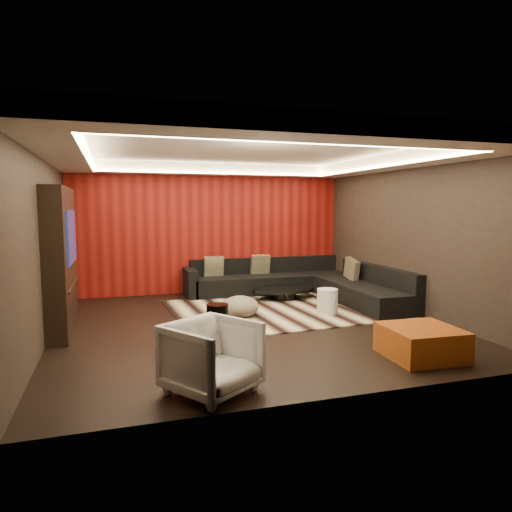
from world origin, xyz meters
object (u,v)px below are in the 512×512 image
object	(u,v)px
drum_stool	(217,317)
orange_ottoman	(421,342)
white_side_table	(327,302)
sectional_sofa	(303,285)
coffee_table	(284,293)
armchair	(212,357)

from	to	relation	value
drum_stool	orange_ottoman	bearing A→B (deg)	-41.91
white_side_table	sectional_sofa	bearing A→B (deg)	82.56
coffee_table	sectional_sofa	size ratio (longest dim) A/B	0.36
white_side_table	orange_ottoman	world-z (taller)	white_side_table
coffee_table	armchair	size ratio (longest dim) A/B	1.62
drum_stool	white_side_table	size ratio (longest dim) A/B	0.87
coffee_table	drum_stool	world-z (taller)	drum_stool
drum_stool	white_side_table	world-z (taller)	white_side_table
white_side_table	coffee_table	bearing A→B (deg)	101.00
coffee_table	armchair	bearing A→B (deg)	-119.66
drum_stool	armchair	size ratio (longest dim) A/B	0.48
orange_ottoman	drum_stool	bearing A→B (deg)	138.09
sectional_sofa	drum_stool	bearing A→B (deg)	-137.95
drum_stool	orange_ottoman	size ratio (longest dim) A/B	0.46
coffee_table	drum_stool	xyz separation A→B (m)	(-1.83, -1.92, 0.09)
armchair	white_side_table	bearing A→B (deg)	12.16
coffee_table	orange_ottoman	world-z (taller)	orange_ottoman
drum_stool	armchair	world-z (taller)	armchair
drum_stool	armchair	xyz separation A→B (m)	(-0.57, -2.28, 0.15)
coffee_table	drum_stool	distance (m)	2.65
coffee_table	white_side_table	world-z (taller)	white_side_table
orange_ottoman	armchair	bearing A→B (deg)	-173.79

